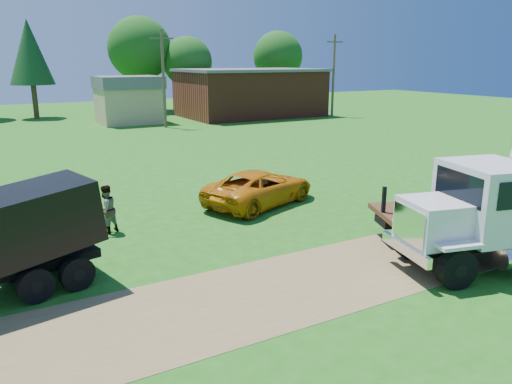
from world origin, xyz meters
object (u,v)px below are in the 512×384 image
flatbed_trailer (487,215)px  white_semi_tractor (489,215)px  spectator_a (504,221)px  orange_pickup (260,187)px

flatbed_trailer → white_semi_tractor: bearing=-122.5°
flatbed_trailer → spectator_a: 0.86m
orange_pickup → flatbed_trailer: bearing=-169.2°
white_semi_tractor → orange_pickup: white_semi_tractor is taller
orange_pickup → white_semi_tractor: bearing=174.4°
white_semi_tractor → spectator_a: (2.01, 0.80, -0.73)m
spectator_a → flatbed_trailer: bearing=25.5°
flatbed_trailer → spectator_a: size_ratio=4.45×
white_semi_tractor → spectator_a: size_ratio=4.39×
orange_pickup → spectator_a: (4.67, -8.67, 0.16)m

